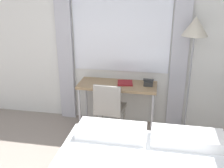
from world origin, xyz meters
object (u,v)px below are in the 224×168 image
(desk, at_px, (117,89))
(standing_lamp, at_px, (194,35))
(desk_chair, at_px, (109,107))
(book, at_px, (125,83))
(telephone, at_px, (148,82))

(desk, height_order, standing_lamp, standing_lamp)
(desk_chair, xyz_separation_m, book, (0.18, 0.29, 0.27))
(desk_chair, xyz_separation_m, standing_lamp, (1.09, 0.28, 0.99))
(telephone, bearing_deg, desk_chair, -150.76)
(telephone, relative_size, book, 0.63)
(desk_chair, height_order, book, desk_chair)
(desk_chair, distance_m, book, 0.43)
(book, bearing_deg, telephone, 1.18)
(standing_lamp, bearing_deg, desk, -178.36)
(desk, xyz_separation_m, desk_chair, (-0.07, -0.25, -0.18))
(desk_chair, bearing_deg, book, 61.33)
(telephone, height_order, book, telephone)
(standing_lamp, height_order, telephone, standing_lamp)
(standing_lamp, relative_size, telephone, 11.05)
(desk, height_order, desk_chair, desk_chair)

